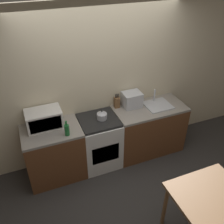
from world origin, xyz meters
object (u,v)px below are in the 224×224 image
stove_range (99,142)px  kettle (102,115)px  toaster_oven (132,100)px  bottle (67,130)px  dining_table (211,202)px  microwave (44,119)px

stove_range → kettle: bearing=-3.3°
stove_range → kettle: kettle is taller
toaster_oven → kettle: bearing=-164.5°
bottle → kettle: bearing=17.9°
bottle → dining_table: size_ratio=0.27×
toaster_oven → stove_range: bearing=-166.1°
bottle → toaster_oven: (1.19, 0.36, 0.03)m
microwave → bottle: bearing=-50.8°
stove_range → bottle: (-0.54, -0.20, 0.54)m
bottle → toaster_oven: toaster_oven is taller
stove_range → dining_table: 1.93m
kettle → bottle: (-0.60, -0.19, 0.02)m
dining_table → microwave: bearing=129.7°
dining_table → bottle: bearing=129.8°
kettle → bottle: 0.63m
microwave → dining_table: (1.56, -1.88, -0.37)m
bottle → toaster_oven: bearing=16.7°
toaster_oven → dining_table: toaster_oven is taller
microwave → bottle: microwave is taller
bottle → dining_table: bottle is taller
microwave → dining_table: bearing=-50.3°
microwave → toaster_oven: size_ratio=1.68×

